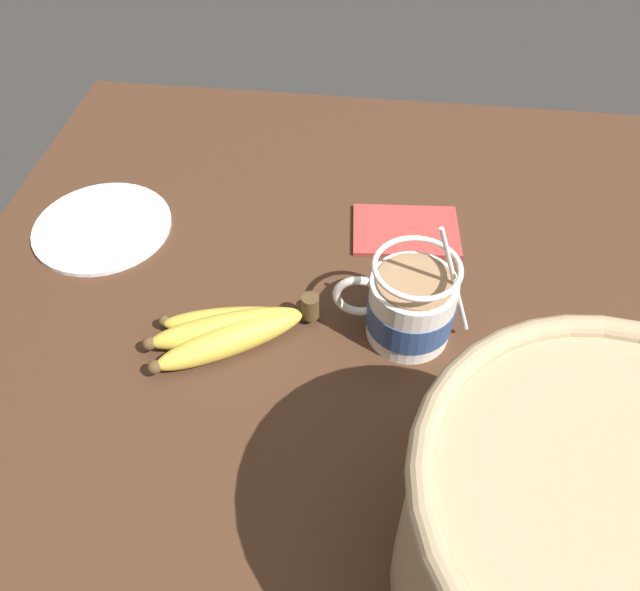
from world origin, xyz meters
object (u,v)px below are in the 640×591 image
banana_bunch (231,329)px  small_plate (102,227)px  woven_basket (594,548)px  coffee_mug (410,306)px

banana_bunch → small_plate: 26.27cm
woven_basket → small_plate: bearing=-36.4°
banana_bunch → small_plate: size_ratio=1.03×
coffee_mug → small_plate: bearing=-17.5°
banana_bunch → small_plate: banana_bunch is taller
banana_bunch → coffee_mug: bearing=-169.9°
woven_basket → small_plate: 66.57cm
coffee_mug → banana_bunch: (19.20, 3.41, -2.64)cm
banana_bunch → woven_basket: woven_basket is taller
woven_basket → small_plate: woven_basket is taller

